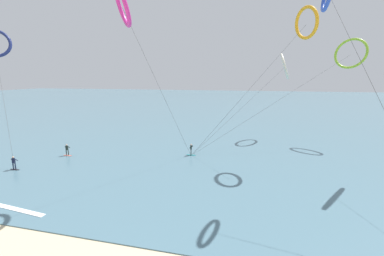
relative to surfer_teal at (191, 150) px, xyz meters
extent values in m
cube|color=slate|center=(1.48, 79.47, -0.78)|extent=(400.00, 200.00, 0.08)
ellipsoid|color=teal|center=(0.00, -0.01, -0.71)|extent=(1.40, 0.40, 0.06)
cylinder|color=#1E2823|center=(0.03, -0.15, -0.28)|extent=(0.12, 0.12, 0.80)
cylinder|color=#1E2823|center=(-0.03, 0.13, -0.28)|extent=(0.12, 0.12, 0.80)
cube|color=#1E2823|center=(0.00, -0.01, 0.43)|extent=(0.27, 0.36, 0.62)
sphere|color=tan|center=(0.00, -0.01, 0.85)|extent=(0.22, 0.22, 0.22)
cylinder|color=#1E2823|center=(0.05, -0.10, 0.48)|extent=(0.51, 0.20, 0.39)
cylinder|color=#1E2823|center=(-0.05, 0.33, 0.48)|extent=(0.51, 0.20, 0.39)
ellipsoid|color=#EA7260|center=(-17.35, -4.39, -0.71)|extent=(1.40, 0.40, 0.06)
cylinder|color=#1E2823|center=(-17.49, -4.43, -0.28)|extent=(0.12, 0.12, 0.80)
cylinder|color=#1E2823|center=(-17.22, -4.36, -0.28)|extent=(0.12, 0.12, 0.80)
cube|color=#1E2823|center=(-17.35, -4.39, 0.43)|extent=(0.36, 0.28, 0.62)
sphere|color=tan|center=(-17.35, -4.39, 0.85)|extent=(0.22, 0.22, 0.22)
cylinder|color=#1E2823|center=(-17.56, -4.33, 0.48)|extent=(0.22, 0.51, 0.39)
cylinder|color=#1E2823|center=(-17.14, -4.21, 0.48)|extent=(0.22, 0.51, 0.39)
ellipsoid|color=black|center=(-19.69, -10.78, -0.71)|extent=(1.40, 0.40, 0.06)
cylinder|color=#191E38|center=(-19.82, -10.82, -0.28)|extent=(0.12, 0.12, 0.80)
cylinder|color=#191E38|center=(-19.55, -10.75, -0.28)|extent=(0.12, 0.12, 0.80)
cube|color=#191E38|center=(-19.69, -10.78, 0.43)|extent=(0.36, 0.27, 0.62)
sphere|color=tan|center=(-19.69, -10.78, 0.85)|extent=(0.22, 0.22, 0.22)
cylinder|color=#191E38|center=(-19.90, -10.72, 0.48)|extent=(0.21, 0.51, 0.39)
cylinder|color=#191E38|center=(-19.48, -10.61, 0.48)|extent=(0.21, 0.51, 0.39)
cylinder|color=#3F3F3F|center=(-23.07, -8.08, 6.97)|extent=(6.80, 5.45, 15.60)
torus|color=#CC288E|center=(-3.13, -12.54, 16.60)|extent=(3.32, 3.97, 3.69)
cylinder|color=#3F3F3F|center=(-1.56, -6.28, 7.80)|extent=(3.16, 12.56, 17.25)
torus|color=orange|center=(14.37, 1.24, 16.99)|extent=(2.81, 3.88, 4.00)
cylinder|color=#3F3F3F|center=(7.19, 0.61, 7.99)|extent=(14.39, 1.27, 17.62)
cylinder|color=#3F3F3F|center=(17.14, -14.45, 8.35)|extent=(5.71, 11.80, 18.35)
torus|color=silver|center=(13.71, 15.64, 12.34)|extent=(2.40, 5.02, 4.73)
cylinder|color=#3F3F3F|center=(6.86, 7.82, 5.65)|extent=(13.74, 15.68, 12.97)
torus|color=#8CC62D|center=(23.58, 13.46, 14.20)|extent=(4.85, 3.96, 4.98)
cylinder|color=#3F3F3F|center=(11.79, 6.73, 6.60)|extent=(23.60, 13.50, 14.85)
cube|color=white|center=(-12.58, -18.32, -0.76)|extent=(9.48, 1.49, 0.12)
camera|label=1|loc=(8.42, -34.33, 10.46)|focal=23.70mm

